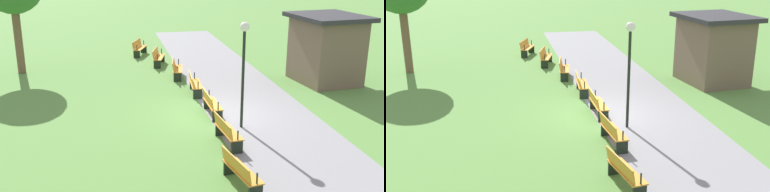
% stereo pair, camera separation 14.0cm
% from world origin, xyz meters
% --- Properties ---
extents(ground_plane, '(120.00, 120.00, 0.00)m').
position_xyz_m(ground_plane, '(0.00, 0.00, 0.00)').
color(ground_plane, '#54843D').
extents(path_paving, '(36.82, 4.02, 0.01)m').
position_xyz_m(path_paving, '(0.00, 1.81, 0.00)').
color(path_paving, gray).
rests_on(path_paving, ground).
extents(bench_0, '(1.68, 1.00, 0.89)m').
position_xyz_m(bench_0, '(-10.83, -1.97, 0.47)').
color(bench_0, orange).
rests_on(bench_0, ground).
extents(bench_1, '(1.68, 0.87, 0.89)m').
position_xyz_m(bench_1, '(-8.20, -1.14, 0.47)').
color(bench_1, orange).
rests_on(bench_1, ground).
extents(bench_2, '(1.67, 0.75, 0.89)m').
position_xyz_m(bench_2, '(-5.50, -0.55, 0.47)').
color(bench_2, orange).
rests_on(bench_2, ground).
extents(bench_3, '(1.65, 0.61, 0.89)m').
position_xyz_m(bench_3, '(-2.76, -0.19, 0.47)').
color(bench_3, orange).
rests_on(bench_3, ground).
extents(bench_4, '(1.61, 0.47, 0.89)m').
position_xyz_m(bench_4, '(-0.00, -0.07, 0.47)').
color(bench_4, orange).
rests_on(bench_4, ground).
extents(bench_5, '(1.65, 0.61, 0.89)m').
position_xyz_m(bench_5, '(2.76, -0.19, 0.47)').
color(bench_5, orange).
rests_on(bench_5, ground).
extents(bench_6, '(1.67, 0.75, 0.89)m').
position_xyz_m(bench_6, '(5.50, -0.55, 0.47)').
color(bench_6, orange).
rests_on(bench_6, ground).
extents(lamp_post, '(0.32, 0.32, 3.70)m').
position_xyz_m(lamp_post, '(1.38, 0.71, 2.60)').
color(lamp_post, black).
rests_on(lamp_post, ground).
extents(kiosk, '(3.70, 3.32, 3.16)m').
position_xyz_m(kiosk, '(-3.52, 6.19, 1.62)').
color(kiosk, brown).
rests_on(kiosk, ground).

